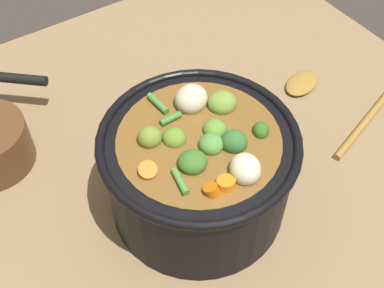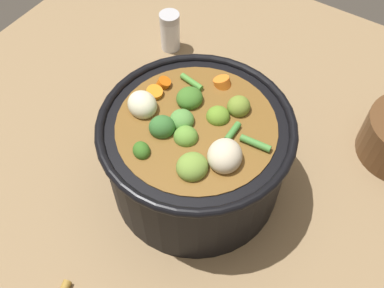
% 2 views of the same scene
% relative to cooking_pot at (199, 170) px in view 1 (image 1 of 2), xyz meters
% --- Properties ---
extents(ground_plane, '(1.10, 1.10, 0.00)m').
position_rel_cooking_pot_xyz_m(ground_plane, '(-0.00, -0.00, -0.08)').
color(ground_plane, '#8C704C').
extents(cooking_pot, '(0.28, 0.28, 0.18)m').
position_rel_cooking_pot_xyz_m(cooking_pot, '(0.00, 0.00, 0.00)').
color(cooking_pot, black).
rests_on(cooking_pot, ground_plane).
extents(wooden_spoon, '(0.21, 0.23, 0.01)m').
position_rel_cooking_pot_xyz_m(wooden_spoon, '(-0.05, 0.33, -0.08)').
color(wooden_spoon, olive).
rests_on(wooden_spoon, ground_plane).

